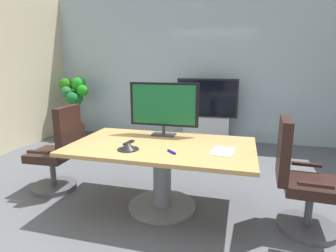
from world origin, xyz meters
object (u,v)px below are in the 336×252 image
Objects in this scene: tv_monitor at (164,106)px; conference_phone at (128,147)px; wall_display_unit at (206,122)px; conference_table at (162,161)px; office_chair_right at (300,185)px; remote_control at (129,143)px; office_chair_left at (58,156)px; potted_plant at (74,100)px.

tv_monitor is 0.77m from conference_phone.
tv_monitor is at bearing -95.64° from wall_display_unit.
conference_table is 1.39m from office_chair_right.
tv_monitor is (-1.48, 0.46, 0.64)m from office_chair_right.
wall_display_unit reaches higher than remote_control.
tv_monitor is 0.64× the size of wall_display_unit.
remote_control is (1.03, -0.14, 0.29)m from office_chair_left.
office_chair_left is at bearing -61.24° from potted_plant.
conference_table is 1.49× the size of wall_display_unit.
potted_plant is at bearing -175.47° from wall_display_unit.
remote_control is at bearing 79.52° from office_chair_left.
office_chair_left reaches higher than conference_phone.
potted_plant reaches higher than conference_phone.
remote_control is at bearing -120.71° from tv_monitor.
office_chair_left is (-1.39, 0.09, -0.09)m from conference_table.
wall_display_unit reaches higher than office_chair_left.
potted_plant is (-1.33, 2.42, 0.38)m from office_chair_left.
tv_monitor is at bearing 74.33° from conference_phone.
remote_control is (-1.75, 0.00, 0.29)m from office_chair_right.
tv_monitor is at bearing 76.21° from office_chair_right.
office_chair_left is 6.41× the size of remote_control.
tv_monitor is (1.30, 0.31, 0.64)m from office_chair_left.
potted_plant reaches higher than remote_control.
potted_plant is (-2.63, 2.11, -0.26)m from tv_monitor.
office_chair_left is 1.00× the size of office_chair_right.
office_chair_left is 3.06m from wall_display_unit.
remote_control is at bearing 93.21° from office_chair_right.
office_chair_right is 1.68m from tv_monitor.
conference_table is 11.50× the size of remote_control.
office_chair_right is 4.95× the size of conference_phone.
conference_phone is at bearing -136.29° from conference_table.
office_chair_left is at bearing -119.98° from wall_display_unit.
remote_control is (2.36, -2.57, -0.09)m from potted_plant.
office_chair_right is 6.41× the size of remote_control.
conference_phone is (-0.19, -0.67, -0.33)m from tv_monitor.
wall_display_unit is 3.05m from conference_phone.
office_chair_left is at bearing 178.99° from remote_control.
conference_phone is at bearing -48.73° from potted_plant.
conference_table is 3.71m from potted_plant.
conference_table is at bearing -42.74° from potted_plant.
office_chair_right is 3.06m from wall_display_unit.
tv_monitor is 0.64× the size of potted_plant.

